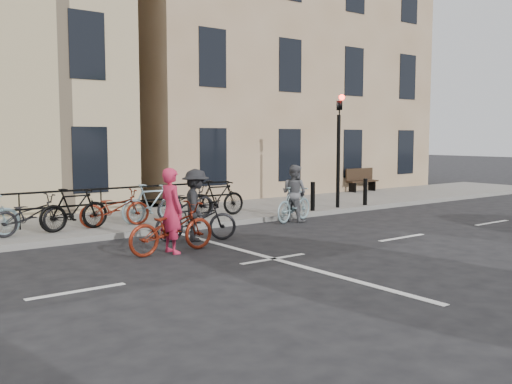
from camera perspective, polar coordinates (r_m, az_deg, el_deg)
ground at (r=11.50m, az=1.76°, el=-6.72°), size 120.00×120.00×0.00m
building_east at (r=27.29m, az=-0.71°, el=13.34°), size 14.00×10.00×12.00m
traffic_light at (r=18.63m, az=8.28°, el=5.51°), size 0.18×0.30×3.90m
bollard_east at (r=17.82m, az=5.69°, el=-0.43°), size 0.14×0.14×0.90m
bollard_west at (r=19.53m, az=10.86°, el=0.02°), size 0.14×0.14×0.90m
bench at (r=24.51m, az=10.45°, el=1.30°), size 1.60×0.41×0.97m
parked_bikes at (r=14.53m, az=-19.87°, el=-1.90°), size 11.45×1.23×1.05m
cyclist_pink at (r=12.12m, az=-8.44°, el=-3.15°), size 2.06×0.82×1.80m
cyclist_grey at (r=16.49m, az=3.84°, el=-0.67°), size 1.76×0.94×1.64m
cyclist_dark at (r=13.46m, az=-6.03°, el=-2.07°), size 2.01×1.36×1.70m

